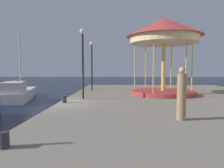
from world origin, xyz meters
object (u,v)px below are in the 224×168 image
(sailboat_white, at_px, (17,93))
(bollard_south, at_px, (64,99))
(bollard_north, at_px, (4,140))
(person_mid_promenade, at_px, (182,95))
(carousel, at_px, (164,38))
(lamp_post_mid_promenade, at_px, (83,51))
(lamp_post_far_end, at_px, (92,57))

(sailboat_white, height_order, bollard_south, sailboat_white)
(bollard_north, relative_size, person_mid_promenade, 0.20)
(sailboat_white, xyz_separation_m, carousel, (12.19, -2.39, 4.36))
(sailboat_white, height_order, lamp_post_mid_promenade, sailboat_white)
(sailboat_white, relative_size, carousel, 1.28)
(bollard_south, bearing_deg, bollard_north, -87.94)
(lamp_post_far_end, bearing_deg, sailboat_white, -176.51)
(carousel, relative_size, bollard_south, 13.99)
(lamp_post_far_end, relative_size, bollard_south, 10.78)
(sailboat_white, xyz_separation_m, lamp_post_far_end, (6.53, 0.40, 3.12))
(lamp_post_mid_promenade, relative_size, person_mid_promenade, 2.24)
(sailboat_white, distance_m, bollard_north, 14.36)
(lamp_post_far_end, xyz_separation_m, person_mid_promenade, (4.60, -10.54, -2.01))
(sailboat_white, bearing_deg, carousel, -11.10)
(sailboat_white, distance_m, person_mid_promenade, 15.10)
(carousel, relative_size, lamp_post_far_end, 1.30)
(lamp_post_far_end, height_order, person_mid_promenade, lamp_post_far_end)
(bollard_south, height_order, person_mid_promenade, person_mid_promenade)
(lamp_post_mid_promenade, bearing_deg, bollard_south, -117.55)
(sailboat_white, distance_m, lamp_post_mid_promenade, 8.75)
(carousel, bearing_deg, sailboat_white, 168.90)
(bollard_south, xyz_separation_m, bollard_north, (0.24, -6.68, 0.00))
(person_mid_promenade, bearing_deg, bollard_north, -150.47)
(bollard_south, bearing_deg, person_mid_promenade, -35.25)
(lamp_post_far_end, relative_size, bollard_north, 10.78)
(lamp_post_mid_promenade, bearing_deg, sailboat_white, 143.89)
(sailboat_white, xyz_separation_m, bollard_north, (6.01, -13.04, 0.37))
(bollard_north, xyz_separation_m, person_mid_promenade, (5.12, 2.90, 0.73))
(sailboat_white, relative_size, bollard_south, 17.96)
(bollard_south, height_order, bollard_north, same)
(carousel, distance_m, lamp_post_mid_promenade, 6.22)
(person_mid_promenade, bearing_deg, sailboat_white, 137.66)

